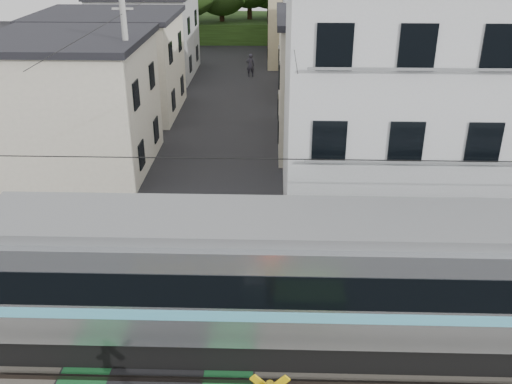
{
  "coord_description": "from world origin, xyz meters",
  "views": [
    {
      "loc": [
        2.99,
        -11.77,
        10.8
      ],
      "look_at": [
        2.47,
        5.0,
        2.91
      ],
      "focal_mm": 40.0,
      "sensor_mm": 36.0,
      "label": 1
    }
  ],
  "objects_px": {
    "commuter_train": "(344,279)",
    "pedestrian": "(250,65)",
    "apartment_block": "(418,103)",
    "crossing_signal_far": "(98,269)"
  },
  "relations": [
    {
      "from": "commuter_train",
      "to": "pedestrian",
      "type": "bearing_deg",
      "value": 96.87
    },
    {
      "from": "apartment_block",
      "to": "crossing_signal_far",
      "type": "bearing_deg",
      "value": -152.22
    },
    {
      "from": "crossing_signal_far",
      "to": "pedestrian",
      "type": "bearing_deg",
      "value": 82.57
    },
    {
      "from": "commuter_train",
      "to": "pedestrian",
      "type": "relative_size",
      "value": 10.88
    },
    {
      "from": "apartment_block",
      "to": "pedestrian",
      "type": "relative_size",
      "value": 5.72
    },
    {
      "from": "commuter_train",
      "to": "apartment_block",
      "type": "height_order",
      "value": "apartment_block"
    },
    {
      "from": "commuter_train",
      "to": "apartment_block",
      "type": "bearing_deg",
      "value": 66.85
    },
    {
      "from": "crossing_signal_far",
      "to": "apartment_block",
      "type": "distance_m",
      "value": 13.14
    },
    {
      "from": "pedestrian",
      "to": "commuter_train",
      "type": "bearing_deg",
      "value": 80.45
    },
    {
      "from": "crossing_signal_far",
      "to": "pedestrian",
      "type": "xyz_separation_m",
      "value": [
        3.76,
        28.87,
        0.18
      ]
    }
  ]
}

